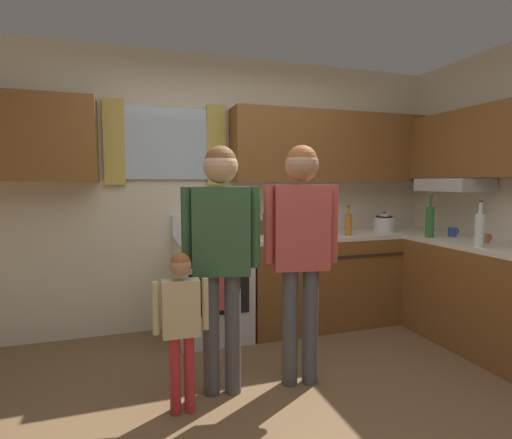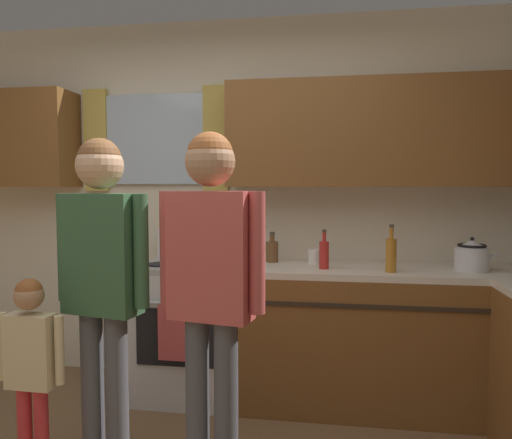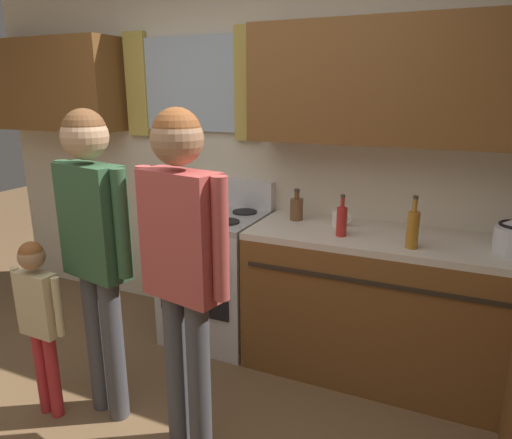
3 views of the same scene
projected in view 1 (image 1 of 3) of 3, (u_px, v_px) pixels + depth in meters
ground_plane at (293, 435)px, 2.20m from camera, size 12.00×12.00×0.00m
back_wall_unit at (225, 174)px, 3.79m from camera, size 4.60×0.42×2.60m
kitchen_counter_run at (394, 283)px, 3.73m from camera, size 2.10×1.95×0.90m
stove_oven at (212, 286)px, 3.57m from camera, size 0.63×0.67×1.10m
bottle_wine_green at (430, 221)px, 3.60m from camera, size 0.08×0.08×0.39m
bottle_oil_amber at (348, 224)px, 3.75m from camera, size 0.06×0.06×0.29m
bottle_squat_brown at (265, 227)px, 3.79m from camera, size 0.08×0.08×0.21m
bottle_sauce_red at (308, 226)px, 3.68m from camera, size 0.06×0.06×0.25m
bottle_tall_clear at (479, 229)px, 3.06m from camera, size 0.07×0.07×0.37m
cup_terracotta at (485, 238)px, 3.29m from camera, size 0.11×0.07×0.08m
mug_ceramic_white at (293, 229)px, 3.86m from camera, size 0.13×0.08×0.09m
mug_cobalt_blue at (453, 232)px, 3.67m from camera, size 0.11×0.07×0.08m
stovetop_kettle at (384, 222)px, 4.02m from camera, size 0.27×0.20×0.21m
adult_holding_child at (221, 240)px, 2.54m from camera, size 0.50×0.23×1.64m
adult_in_plaid at (301, 236)px, 2.66m from camera, size 0.50×0.23×1.65m
small_child at (181, 314)px, 2.35m from camera, size 0.33×0.13×0.99m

